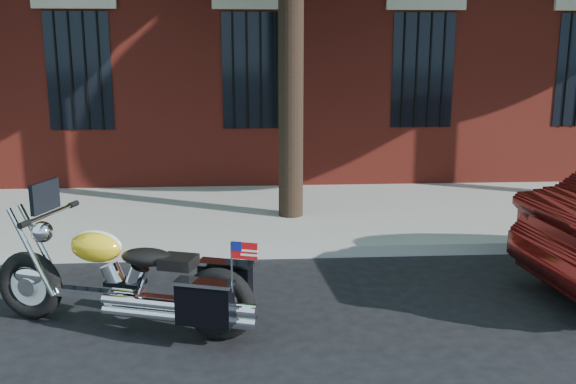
{
  "coord_description": "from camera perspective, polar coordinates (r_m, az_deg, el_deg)",
  "views": [
    {
      "loc": [
        -0.15,
        -6.34,
        2.55
      ],
      "look_at": [
        0.32,
        0.8,
        0.97
      ],
      "focal_mm": 40.0,
      "sensor_mm": 36.0,
      "label": 1
    }
  ],
  "objects": [
    {
      "name": "ground",
      "position": [
        6.84,
        -2.28,
        -9.46
      ],
      "size": [
        120.0,
        120.0,
        0.0
      ],
      "primitive_type": "plane",
      "color": "black",
      "rests_on": "ground"
    },
    {
      "name": "curb",
      "position": [
        8.11,
        -2.54,
        -5.32
      ],
      "size": [
        40.0,
        0.16,
        0.15
      ],
      "primitive_type": "cube",
      "color": "gray",
      "rests_on": "ground"
    },
    {
      "name": "sidewalk",
      "position": [
        9.92,
        -2.78,
        -2.01
      ],
      "size": [
        40.0,
        3.6,
        0.15
      ],
      "primitive_type": "cube",
      "color": "gray",
      "rests_on": "ground"
    },
    {
      "name": "motorcycle",
      "position": [
        6.1,
        -13.56,
        -7.92
      ],
      "size": [
        2.53,
        1.32,
        1.37
      ],
      "rotation": [
        0.0,
        0.0,
        -0.31
      ],
      "color": "black",
      "rests_on": "ground"
    }
  ]
}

